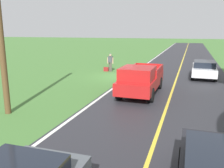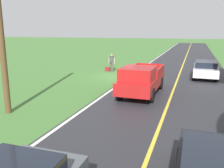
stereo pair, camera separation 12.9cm
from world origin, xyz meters
The scene contains 8 objects.
ground_plane centered at (0.00, 0.00, 0.00)m, with size 200.00×200.00×0.00m, color #427033.
road_surface centered at (-4.71, 0.00, 0.00)m, with size 8.17×120.00×0.00m, color #28282D.
lane_edge_line centered at (-0.81, 0.00, 0.01)m, with size 0.16×117.60×0.00m, color silver.
lane_centre_line centered at (-4.71, 0.00, 0.01)m, with size 0.14×117.60×0.00m, color gold.
hitchhiker_walking centered at (1.58, -2.31, 0.98)m, with size 0.62×0.52×1.75m.
suitcase_carried centered at (2.00, -2.24, 0.20)m, with size 0.20×0.46×0.40m, color maroon.
pickup_truck_passing centered at (-2.89, 5.16, 0.97)m, with size 2.15×5.42×1.82m.
sedan_near_oncoming centered at (-6.82, -1.79, 0.75)m, with size 1.98×4.43×1.41m.
Camera 2 is at (-5.86, 19.27, 3.88)m, focal length 38.38 mm.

